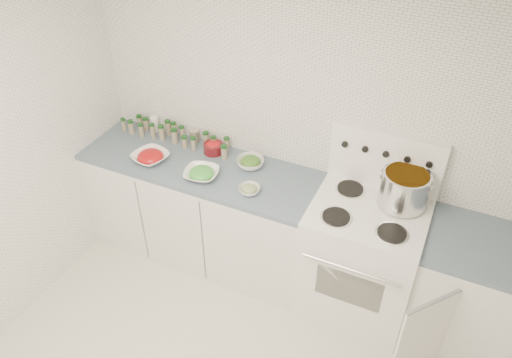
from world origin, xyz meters
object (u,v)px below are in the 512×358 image
object	(u,v)px
bowl_tomato	(150,157)
bowl_snowpea	(201,173)
stove	(362,256)
stock_pot	(405,187)

from	to	relation	value
bowl_tomato	bowl_snowpea	world-z (taller)	bowl_tomato
stove	stock_pot	xyz separation A→B (m)	(0.17, 0.14, 0.58)
bowl_snowpea	stock_pot	bearing A→B (deg)	10.84
stock_pot	stove	bearing A→B (deg)	-141.45
bowl_snowpea	bowl_tomato	bearing A→B (deg)	177.79
stock_pot	bowl_snowpea	bearing A→B (deg)	-169.16
stove	stock_pot	bearing A→B (deg)	38.55
stock_pot	bowl_snowpea	world-z (taller)	stock_pot
stove	bowl_snowpea	size ratio (longest dim) A/B	4.76
bowl_tomato	stock_pot	bearing A→B (deg)	7.66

